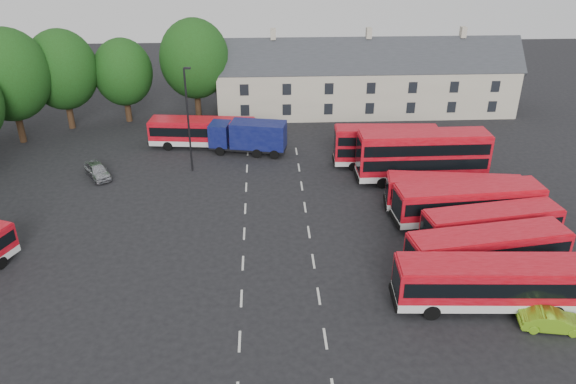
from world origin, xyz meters
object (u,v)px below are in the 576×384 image
at_px(box_truck, 249,136).
at_px(lime_car, 552,321).
at_px(bus_row_a, 491,281).
at_px(lamppost, 188,118).
at_px(silver_car, 97,170).
at_px(bus_dd_south, 423,154).

relative_size(box_truck, lime_car, 2.09).
height_order(bus_row_a, lamppost, lamppost).
bearing_deg(bus_row_a, silver_car, 148.20).
distance_m(bus_dd_south, lime_car, 20.56).
relative_size(bus_dd_south, box_truck, 1.46).
xyz_separation_m(box_truck, lime_car, (18.32, -27.59, -1.25)).
xyz_separation_m(silver_car, lamppost, (8.61, 1.04, 4.63)).
bearing_deg(box_truck, silver_car, -148.43).
relative_size(box_truck, lamppost, 0.80).
distance_m(silver_car, lime_car, 39.36).
bearing_deg(silver_car, bus_dd_south, -35.76).
height_order(box_truck, lime_car, box_truck).
bearing_deg(lamppost, silver_car, -173.10).
bearing_deg(silver_car, box_truck, -11.50).
bearing_deg(lamppost, lime_car, -44.86).
xyz_separation_m(silver_car, lime_car, (32.29, -22.51, -0.06)).
relative_size(silver_car, lime_car, 1.06).
relative_size(bus_row_a, lime_car, 3.10).
height_order(bus_dd_south, lamppost, lamppost).
height_order(box_truck, silver_car, box_truck).
height_order(bus_dd_south, silver_car, bus_dd_south).
xyz_separation_m(box_truck, silver_car, (-13.97, -5.07, -1.19)).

